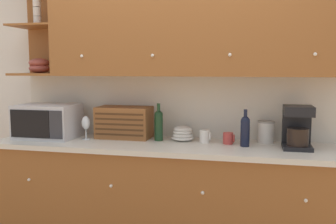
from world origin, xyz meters
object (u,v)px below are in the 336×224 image
wine_glass (86,124)px  coffee_maker (297,127)px  microwave (48,121)px  wine_bottle (159,124)px  bread_box (124,122)px  second_wine_bottle (245,130)px  storage_canister (266,132)px  mug (229,138)px  bowl_stack_on_counter (183,134)px  mug_blue_second (205,136)px

wine_glass → coffee_maker: coffee_maker is taller
microwave → wine_bottle: (0.97, 0.09, -0.00)m
bread_box → second_wine_bottle: (1.03, -0.14, -0.00)m
storage_canister → coffee_maker: (0.22, -0.16, 0.07)m
second_wine_bottle → coffee_maker: bearing=2.6°
bread_box → second_wine_bottle: second_wine_bottle is taller
mug → wine_bottle: bearing=178.8°
wine_glass → wine_bottle: bearing=8.5°
bowl_stack_on_counter → microwave: bearing=-173.7°
coffee_maker → wine_bottle: bearing=176.7°
bread_box → wine_bottle: bearing=-10.0°
microwave → bread_box: size_ratio=1.10×
wine_bottle → mug_blue_second: (0.39, -0.00, -0.09)m
mug_blue_second → microwave: bearing=-176.4°
mug_blue_second → mug: 0.19m
mug_blue_second → storage_canister: 0.49m
microwave → wine_glass: bearing=-0.6°
wine_bottle → bowl_stack_on_counter: 0.22m
wine_bottle → mug_blue_second: 0.40m
wine_bottle → storage_canister: wine_bottle is taller
microwave → coffee_maker: bearing=0.7°
wine_glass → mug: bearing=3.8°
wine_glass → storage_canister: bearing=7.2°
microwave → wine_glass: 0.36m
wine_bottle → mug: size_ratio=3.38×
mug → second_wine_bottle: 0.17m
storage_canister → mug: bearing=-159.8°
bowl_stack_on_counter → second_wine_bottle: second_wine_bottle is taller
bowl_stack_on_counter → mug_blue_second: 0.20m
microwave → wine_glass: microwave is taller
wine_bottle → bread_box: bearing=170.0°
second_wine_bottle → storage_canister: bearing=47.4°
wine_glass → coffee_maker: size_ratio=0.61×
bowl_stack_on_counter → storage_canister: storage_canister is taller
wine_bottle → storage_canister: (0.87, 0.09, -0.05)m
bread_box → coffee_maker: 1.41m
wine_bottle → mug: wine_bottle is taller
wine_glass → bowl_stack_on_counter: bearing=9.3°
wine_glass → second_wine_bottle: second_wine_bottle is taller
bread_box → mug_blue_second: size_ratio=4.43×
storage_canister → bread_box: bearing=-178.2°
bread_box → microwave: bearing=-167.5°
bowl_stack_on_counter → mug: size_ratio=2.01×
bowl_stack_on_counter → coffee_maker: coffee_maker is taller
mug → second_wine_bottle: (0.13, -0.07, 0.08)m
storage_canister → microwave: bearing=-174.3°
bowl_stack_on_counter → wine_glass: bearing=-170.7°
bread_box → coffee_maker: size_ratio=1.42×
storage_canister → second_wine_bottle: bearing=-132.6°
mug → coffee_maker: coffee_maker is taller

